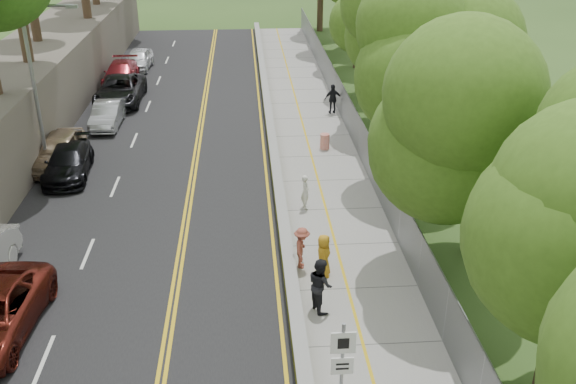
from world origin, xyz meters
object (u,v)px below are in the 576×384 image
object	(u,v)px
person_far	(333,99)
painter_0	(323,256)
construction_barrel	(325,141)
streetlight	(38,78)
signpost	(342,363)

from	to	relation	value
person_far	painter_0	bearing A→B (deg)	73.79
construction_barrel	person_far	bearing A→B (deg)	78.37
streetlight	person_far	distance (m)	17.03
painter_0	person_far	world-z (taller)	person_far
painter_0	construction_barrel	bearing A→B (deg)	-5.30
construction_barrel	painter_0	distance (m)	12.23
construction_barrel	person_far	xyz separation A→B (m)	(1.20, 5.83, 0.49)
construction_barrel	streetlight	bearing A→B (deg)	-171.55
signpost	person_far	size ratio (longest dim) A/B	1.73
streetlight	signpost	size ratio (longest dim) A/B	2.58
signpost	painter_0	world-z (taller)	signpost
construction_barrel	person_far	world-z (taller)	person_far
streetlight	person_far	bearing A→B (deg)	28.11
painter_0	person_far	distance (m)	18.16
signpost	construction_barrel	world-z (taller)	signpost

